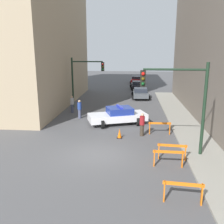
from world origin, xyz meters
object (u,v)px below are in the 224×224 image
Objects in this scene: police_car at (118,115)px; pedestrian_sidewalk at (142,124)px; parked_car_far at (137,80)px; barrier_corner at (160,126)px; pedestrian_corner at (72,104)px; traffic_light_near at (183,95)px; barrier_mid at (168,156)px; traffic_cone at (120,134)px; traffic_light_far at (83,75)px; barrier_back at (172,149)px; parked_car_near at (140,93)px; pedestrian_crossing at (80,109)px; barrier_front at (183,189)px; parked_car_mid at (138,85)px.

police_car is 3.36m from pedestrian_sidewalk.
parked_car_far is 28.96m from barrier_corner.
pedestrian_corner and pedestrian_sidewalk have the same top height.
pedestrian_sidewalk reaches higher than police_car.
traffic_light_near reaches higher than barrier_corner.
barrier_mid is (7.81, -11.07, -0.24)m from pedestrian_corner.
pedestrian_corner is at bearing 126.11° from traffic_cone.
traffic_light_far is 3.25× the size of barrier_corner.
barrier_back is at bearing -46.39° from traffic_cone.
barrier_mid is at bearing -118.57° from traffic_light_near.
pedestrian_sidewalk reaches higher than parked_car_near.
barrier_front is at bearing -115.80° from pedestrian_crossing.
barrier_back is (1.62, -25.63, -0.06)m from parked_car_mid.
barrier_back is (3.43, -6.64, -0.11)m from police_car.
parked_car_near is at bearing 96.06° from traffic_light_near.
barrier_mid is at bearing -38.69° from pedestrian_corner.
barrier_front is at bearing -88.43° from parked_car_near.
parked_car_far is 2.67× the size of pedestrian_sidewalk.
barrier_mid is at bearing -33.88° from pedestrian_sidewalk.
parked_car_near is 22.44m from barrier_front.
parked_car_mid is at bearing 93.62° from barrier_back.
barrier_corner is at bearing -84.57° from pedestrian_crossing.
parked_car_far is 33.27m from barrier_back.
traffic_light_near is 1.20× the size of parked_car_near.
parked_car_far is at bearing 23.35° from pedestrian_crossing.
parked_car_near reaches higher than barrier_front.
parked_car_far is 6.75× the size of traffic_cone.
pedestrian_crossing is 1.00× the size of pedestrian_corner.
barrier_mid is at bearing 92.85° from barrier_front.
pedestrian_sidewalk is at bearing 123.09° from traffic_light_near.
barrier_mid is 1.00× the size of barrier_corner.
traffic_light_near is at bearing -15.19° from pedestrian_sidewalk.
parked_car_mid is at bearing 92.81° from barrier_front.
parked_car_far is at bearing 92.95° from barrier_back.
traffic_cone is at bearing 123.68° from barrier_mid.
pedestrian_sidewalk is at bearing 104.39° from barrier_mid.
traffic_light_near is 3.25× the size of barrier_back.
barrier_mid is 5.02m from traffic_cone.
traffic_light_far is 10.80m from pedestrian_sidewalk.
pedestrian_sidewalk is 4.93m from barrier_mid.
pedestrian_sidewalk is at bearing -161.13° from barrier_corner.
traffic_light_far reaches higher than police_car.
pedestrian_corner is 1.04× the size of barrier_corner.
parked_car_far is 30.00m from traffic_cone.
parked_car_near is 2.71× the size of barrier_corner.
parked_car_far is at bearing 132.04° from pedestrian_sidewalk.
parked_car_near is at bearing -84.15° from parked_car_far.
traffic_light_far is at bearing -118.28° from parked_car_mid.
traffic_cone is (-1.48, -22.37, -0.36)m from parked_car_mid.
barrier_mid is at bearing -177.34° from police_car.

